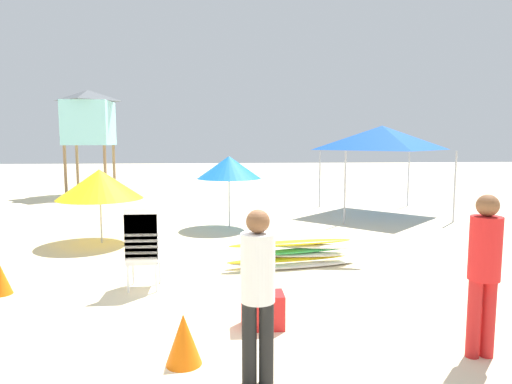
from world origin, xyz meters
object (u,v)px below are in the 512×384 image
object	(u,v)px
stacked_plastic_chairs	(142,243)
traffic_cone_far	(0,279)
lifeguard_near_center	(484,265)
traffic_cone_near	(184,339)
popup_canopy	(382,138)
lifeguard_near_left	(258,286)
beach_umbrella_left	(100,184)
cooler_box	(263,310)
beach_umbrella_mid	(229,167)
surfboard_pile	(297,253)
lifeguard_tower	(89,118)

from	to	relation	value
stacked_plastic_chairs	traffic_cone_far	distance (m)	2.16
lifeguard_near_center	traffic_cone_near	world-z (taller)	lifeguard_near_center
popup_canopy	traffic_cone_far	world-z (taller)	popup_canopy
lifeguard_near_left	lifeguard_near_center	size ratio (longest dim) A/B	0.96
popup_canopy	beach_umbrella_left	distance (m)	8.39
stacked_plastic_chairs	cooler_box	distance (m)	2.34
popup_canopy	beach_umbrella_left	world-z (taller)	popup_canopy
beach_umbrella_mid	popup_canopy	bearing A→B (deg)	20.72
beach_umbrella_left	beach_umbrella_mid	size ratio (longest dim) A/B	1.00
surfboard_pile	traffic_cone_near	xyz separation A→B (m)	(-1.78, -3.54, 0.02)
lifeguard_near_left	traffic_cone_near	bearing A→B (deg)	148.68
lifeguard_near_left	cooler_box	size ratio (longest dim) A/B	3.22
stacked_plastic_chairs	lifeguard_tower	size ratio (longest dim) A/B	0.30
beach_umbrella_left	cooler_box	bearing A→B (deg)	-57.10
lifeguard_near_left	traffic_cone_far	distance (m)	4.63
lifeguard_near_center	lifeguard_near_left	bearing A→B (deg)	-171.66
lifeguard_near_center	surfboard_pile	bearing A→B (deg)	110.39
stacked_plastic_chairs	lifeguard_near_left	world-z (taller)	lifeguard_near_left
lifeguard_tower	cooler_box	distance (m)	15.59
lifeguard_tower	traffic_cone_far	world-z (taller)	lifeguard_tower
beach_umbrella_left	traffic_cone_far	size ratio (longest dim) A/B	3.96
lifeguard_tower	beach_umbrella_mid	world-z (taller)	lifeguard_tower
popup_canopy	lifeguard_near_center	bearing A→B (deg)	-103.56
surfboard_pile	lifeguard_near_center	xyz separation A→B (m)	(1.35, -3.63, 0.76)
stacked_plastic_chairs	cooler_box	size ratio (longest dim) A/B	2.49
stacked_plastic_chairs	surfboard_pile	world-z (taller)	stacked_plastic_chairs
beach_umbrella_left	popup_canopy	bearing A→B (deg)	23.88
surfboard_pile	cooler_box	bearing A→B (deg)	-108.19
lifeguard_near_left	lifeguard_near_center	world-z (taller)	lifeguard_near_center
lifeguard_near_center	beach_umbrella_left	bearing A→B (deg)	132.69
popup_canopy	cooler_box	size ratio (longest dim) A/B	6.12
lifeguard_near_center	beach_umbrella_mid	size ratio (longest dim) A/B	0.93
traffic_cone_far	beach_umbrella_mid	bearing A→B (deg)	54.75
beach_umbrella_mid	lifeguard_near_center	bearing A→B (deg)	-71.46
lifeguard_near_left	beach_umbrella_mid	size ratio (longest dim) A/B	0.89
beach_umbrella_left	cooler_box	size ratio (longest dim) A/B	3.63
stacked_plastic_chairs	traffic_cone_far	bearing A→B (deg)	-179.22
lifeguard_near_center	traffic_cone_near	xyz separation A→B (m)	(-3.12, 0.09, -0.74)
beach_umbrella_mid	cooler_box	xyz separation A→B (m)	(0.27, -6.48, -1.37)
beach_umbrella_mid	traffic_cone_near	distance (m)	7.49
popup_canopy	stacked_plastic_chairs	bearing A→B (deg)	-132.35
surfboard_pile	traffic_cone_near	world-z (taller)	traffic_cone_near
surfboard_pile	lifeguard_near_center	size ratio (longest dim) A/B	1.49
traffic_cone_far	cooler_box	size ratio (longest dim) A/B	0.92
lifeguard_near_center	popup_canopy	size ratio (longest dim) A/B	0.55
popup_canopy	beach_umbrella_left	xyz separation A→B (m)	(-7.61, -3.37, -1.04)
popup_canopy	traffic_cone_near	bearing A→B (deg)	-120.37
popup_canopy	traffic_cone_far	xyz separation A→B (m)	(-8.24, -6.77, -2.12)
cooler_box	lifeguard_tower	bearing A→B (deg)	112.64
lifeguard_near_center	lifeguard_tower	xyz separation A→B (m)	(-8.12, 15.07, 2.21)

